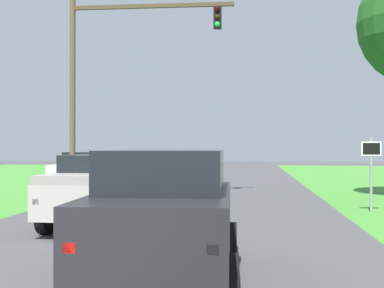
# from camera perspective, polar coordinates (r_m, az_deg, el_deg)

# --- Properties ---
(ground_plane) EXTENTS (120.00, 120.00, 0.00)m
(ground_plane) POSITION_cam_1_polar(r_m,az_deg,el_deg) (14.88, -2.22, -8.14)
(ground_plane) COLOR #424244
(red_suv_near) EXTENTS (2.31, 4.59, 1.99)m
(red_suv_near) POSITION_cam_1_polar(r_m,az_deg,el_deg) (8.48, -2.76, -7.04)
(red_suv_near) COLOR black
(red_suv_near) RESTS_ON ground_plane
(pickup_truck_lead) EXTENTS (2.39, 4.96, 1.83)m
(pickup_truck_lead) POSITION_cam_1_polar(r_m,az_deg,el_deg) (14.34, -8.97, -4.65)
(pickup_truck_lead) COLOR #B7B2A8
(pickup_truck_lead) RESTS_ON ground_plane
(traffic_light) EXTENTS (6.88, 0.40, 8.43)m
(traffic_light) POSITION_cam_1_polar(r_m,az_deg,el_deg) (23.55, -8.31, 8.15)
(traffic_light) COLOR brown
(traffic_light) RESTS_ON ground_plane
(keep_moving_sign) EXTENTS (0.60, 0.09, 2.32)m
(keep_moving_sign) POSITION_cam_1_polar(r_m,az_deg,el_deg) (18.05, 17.91, -1.99)
(keep_moving_sign) COLOR gray
(keep_moving_sign) RESTS_ON ground_plane
(crossing_suv_far) EXTENTS (4.79, 2.12, 1.77)m
(crossing_suv_far) POSITION_cam_1_polar(r_m,az_deg,el_deg) (26.16, -9.32, -2.67)
(crossing_suv_far) COLOR silver
(crossing_suv_far) RESTS_ON ground_plane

